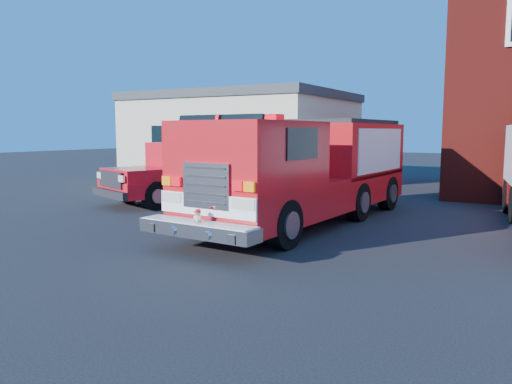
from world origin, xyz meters
The scene contains 4 objects.
ground centered at (0.00, 0.00, 0.00)m, with size 100.00×100.00×0.00m, color black.
side_building centered at (-9.00, 13.00, 2.20)m, with size 10.20×8.20×4.35m.
fire_engine centered at (-0.78, 2.95, 1.44)m, with size 3.07×9.18×2.78m.
pickup_truck centered at (-6.00, 4.76, 0.97)m, with size 4.23×6.65×2.05m.
Camera 1 is at (4.62, -9.17, 2.42)m, focal length 35.00 mm.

